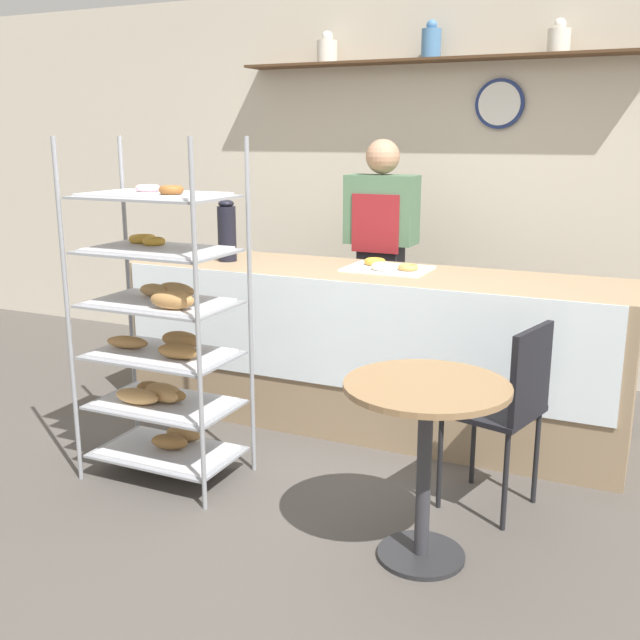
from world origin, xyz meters
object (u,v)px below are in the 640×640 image
Objects in this scene: pastry_rack at (162,335)px; coffee_carafe at (227,231)px; person_worker at (381,257)px; cafe_table at (425,429)px; cafe_chair at (510,399)px; donut_tray_counter at (387,267)px.

coffee_carafe is at bearing 103.87° from pastry_rack.
cafe_table is (0.89, -1.89, -0.35)m from person_worker.
person_worker is (0.51, 1.68, 0.17)m from pastry_rack.
donut_tray_counter is (-0.88, 0.82, 0.40)m from cafe_chair.
pastry_rack reaches higher than cafe_chair.
person_worker reaches higher than donut_tray_counter.
person_worker is 1.79m from cafe_chair.
coffee_carafe is at bearing -140.14° from person_worker.
coffee_carafe reaches higher than cafe_chair.
pastry_rack is 2.24× the size of cafe_table.
cafe_table is 0.85× the size of cafe_chair.
donut_tray_counter is (0.75, 1.15, 0.21)m from pastry_rack.
cafe_chair is 1.85× the size of donut_tray_counter.
coffee_carafe reaches higher than donut_tray_counter.
cafe_chair is at bearing -42.95° from donut_tray_counter.
person_worker is 2.11m from cafe_table.
cafe_table is 2.14m from coffee_carafe.
pastry_rack is 1.67m from cafe_chair.
cafe_chair is 2.35× the size of coffee_carafe.
person_worker is at bearing 115.25° from cafe_table.
donut_tray_counter is (-0.65, 1.36, 0.38)m from cafe_table.
cafe_chair is (1.11, -1.35, -0.36)m from person_worker.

